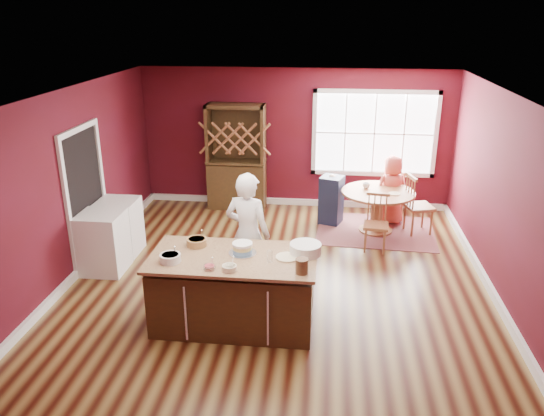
{
  "coord_description": "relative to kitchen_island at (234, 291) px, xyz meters",
  "views": [
    {
      "loc": [
        0.66,
        -6.6,
        3.71
      ],
      "look_at": [
        -0.12,
        0.44,
        1.05
      ],
      "focal_mm": 35.0,
      "sensor_mm": 36.0,
      "label": 1
    }
  ],
  "objects": [
    {
      "name": "room_shell",
      "position": [
        0.44,
        0.92,
        0.91
      ],
      "size": [
        7.0,
        7.0,
        7.0
      ],
      "color": "brown",
      "rests_on": "ground"
    },
    {
      "name": "window",
      "position": [
        1.94,
        4.39,
        1.06
      ],
      "size": [
        2.36,
        0.1,
        1.66
      ],
      "primitive_type": null,
      "color": "white",
      "rests_on": "room_shell"
    },
    {
      "name": "doorway",
      "position": [
        -2.53,
        1.52,
        0.59
      ],
      "size": [
        0.08,
        1.26,
        2.13
      ],
      "primitive_type": null,
      "color": "white",
      "rests_on": "room_shell"
    },
    {
      "name": "kitchen_island",
      "position": [
        0.0,
        0.0,
        0.0
      ],
      "size": [
        2.02,
        1.06,
        0.92
      ],
      "color": "#462F16",
      "rests_on": "ground"
    },
    {
      "name": "dining_table",
      "position": [
        1.98,
        3.18,
        0.1
      ],
      "size": [
        1.27,
        1.27,
        0.75
      ],
      "color": "#965027",
      "rests_on": "ground"
    },
    {
      "name": "baker",
      "position": [
        0.06,
        0.78,
        0.43
      ],
      "size": [
        0.73,
        0.57,
        1.74
      ],
      "primitive_type": "imported",
      "rotation": [
        0.0,
        0.0,
        2.87
      ],
      "color": "white",
      "rests_on": "ground"
    },
    {
      "name": "layer_cake",
      "position": [
        0.1,
        0.1,
        0.55
      ],
      "size": [
        0.34,
        0.34,
        0.14
      ],
      "primitive_type": null,
      "color": "white",
      "rests_on": "kitchen_island"
    },
    {
      "name": "bowl_blue",
      "position": [
        -0.71,
        -0.22,
        0.53
      ],
      "size": [
        0.25,
        0.25,
        0.1
      ],
      "primitive_type": "cylinder",
      "color": "white",
      "rests_on": "kitchen_island"
    },
    {
      "name": "bowl_yellow",
      "position": [
        -0.51,
        0.26,
        0.53
      ],
      "size": [
        0.26,
        0.26,
        0.1
      ],
      "primitive_type": "cylinder",
      "color": "#A17449",
      "rests_on": "kitchen_island"
    },
    {
      "name": "bowl_pink",
      "position": [
        -0.21,
        -0.37,
        0.51
      ],
      "size": [
        0.14,
        0.14,
        0.05
      ],
      "primitive_type": "cylinder",
      "color": "white",
      "rests_on": "kitchen_island"
    },
    {
      "name": "bowl_olive",
      "position": [
        0.02,
        -0.37,
        0.51
      ],
      "size": [
        0.17,
        0.17,
        0.06
      ],
      "primitive_type": "cylinder",
      "color": "beige",
      "rests_on": "kitchen_island"
    },
    {
      "name": "drinking_glass",
      "position": [
        0.46,
        -0.09,
        0.55
      ],
      "size": [
        0.07,
        0.07,
        0.14
      ],
      "primitive_type": "cylinder",
      "color": "white",
      "rests_on": "kitchen_island"
    },
    {
      "name": "dinner_plate",
      "position": [
        0.65,
        0.03,
        0.49
      ],
      "size": [
        0.28,
        0.28,
        0.02
      ],
      "primitive_type": "cylinder",
      "color": "beige",
      "rests_on": "kitchen_island"
    },
    {
      "name": "white_tub",
      "position": [
        0.86,
        0.17,
        0.55
      ],
      "size": [
        0.39,
        0.39,
        0.13
      ],
      "primitive_type": "cylinder",
      "color": "white",
      "rests_on": "kitchen_island"
    },
    {
      "name": "stoneware_crock",
      "position": [
        0.85,
        -0.34,
        0.57
      ],
      "size": [
        0.15,
        0.15,
        0.18
      ],
      "primitive_type": "cylinder",
      "color": "brown",
      "rests_on": "kitchen_island"
    },
    {
      "name": "rug",
      "position": [
        1.98,
        3.18,
        -0.43
      ],
      "size": [
        2.13,
        1.69,
        0.01
      ],
      "primitive_type": "cube",
      "rotation": [
        0.0,
        0.0,
        -0.06
      ],
      "color": "brown",
      "rests_on": "ground"
    },
    {
      "name": "chair_east",
      "position": [
        2.7,
        3.2,
        0.1
      ],
      "size": [
        0.54,
        0.55,
        1.08
      ],
      "primitive_type": null,
      "rotation": [
        0.0,
        0.0,
        1.85
      ],
      "color": "olive",
      "rests_on": "ground"
    },
    {
      "name": "chair_south",
      "position": [
        1.9,
        2.39,
        0.03
      ],
      "size": [
        0.43,
        0.41,
        0.94
      ],
      "primitive_type": null,
      "rotation": [
        0.0,
        0.0,
        -0.1
      ],
      "color": "brown",
      "rests_on": "ground"
    },
    {
      "name": "chair_north",
      "position": [
        2.35,
        4.0,
        0.02
      ],
      "size": [
        0.41,
        0.4,
        0.91
      ],
      "primitive_type": null,
      "rotation": [
        0.0,
        0.0,
        3.22
      ],
      "color": "#9B673C",
      "rests_on": "ground"
    },
    {
      "name": "seated_woman",
      "position": [
        2.25,
        3.6,
        0.2
      ],
      "size": [
        0.73,
        0.59,
        1.28
      ],
      "primitive_type": "imported",
      "rotation": [
        0.0,
        0.0,
        3.48
      ],
      "color": "#BE473B",
      "rests_on": "ground"
    },
    {
      "name": "high_chair",
      "position": [
        1.17,
        3.5,
        0.03
      ],
      "size": [
        0.48,
        0.48,
        0.93
      ],
      "primitive_type": null,
      "rotation": [
        0.0,
        0.0,
        -0.33
      ],
      "color": "black",
      "rests_on": "ground"
    },
    {
      "name": "toddler",
      "position": [
        1.23,
        3.53,
        0.37
      ],
      "size": [
        0.18,
        0.14,
        0.26
      ],
      "primitive_type": null,
      "color": "#8CA5BF",
      "rests_on": "high_chair"
    },
    {
      "name": "table_plate",
      "position": [
        2.24,
        3.06,
        0.32
      ],
      "size": [
        0.2,
        0.2,
        0.01
      ],
      "primitive_type": "cylinder",
      "color": "beige",
      "rests_on": "dining_table"
    },
    {
      "name": "table_cup",
      "position": [
        1.77,
        3.33,
        0.36
      ],
      "size": [
        0.13,
        0.13,
        0.1
      ],
      "primitive_type": "imported",
      "rotation": [
        0.0,
        0.0,
        0.07
      ],
      "color": "silver",
      "rests_on": "dining_table"
    },
    {
      "name": "hutch",
      "position": [
        -0.68,
        4.14,
        0.59
      ],
      "size": [
        1.12,
        0.47,
        2.05
      ],
      "primitive_type": "cube",
      "color": "#381E15",
      "rests_on": "ground"
    },
    {
      "name": "washer",
      "position": [
        -2.2,
        1.2,
        0.02
      ],
      "size": [
        0.63,
        0.61,
        0.91
      ],
      "primitive_type": "cube",
      "color": "silver",
      "rests_on": "ground"
    },
    {
      "name": "dryer",
      "position": [
        -2.2,
        1.84,
        0.01
      ],
      "size": [
        0.61,
        0.59,
        0.89
      ],
      "primitive_type": "cube",
      "color": "white",
      "rests_on": "ground"
    }
  ]
}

